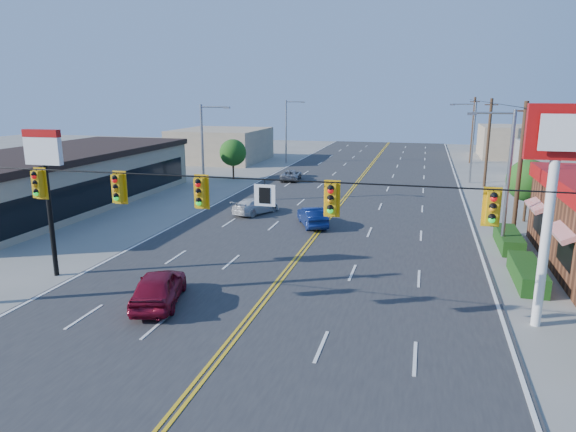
% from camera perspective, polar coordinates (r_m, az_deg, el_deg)
% --- Properties ---
extents(ground, '(160.00, 160.00, 0.00)m').
position_cam_1_polar(ground, '(19.72, -5.84, -13.25)').
color(ground, gray).
rests_on(ground, ground).
extents(road, '(20.00, 120.00, 0.06)m').
position_cam_1_polar(road, '(38.02, 4.81, 0.02)').
color(road, '#2D2D30').
rests_on(road, ground).
extents(signal_span, '(24.32, 0.34, 9.00)m').
position_cam_1_polar(signal_span, '(18.11, -6.56, 0.75)').
color(signal_span, '#47301E').
rests_on(signal_span, ground).
extents(kfc_pylon, '(2.20, 0.36, 8.50)m').
position_cam_1_polar(kfc_pylon, '(21.13, 27.43, 4.34)').
color(kfc_pylon, white).
rests_on(kfc_pylon, ground).
extents(strip_mall, '(10.40, 26.40, 4.40)m').
position_cam_1_polar(strip_mall, '(45.11, -24.39, 3.87)').
color(strip_mall, tan).
rests_on(strip_mall, ground).
extents(pizza_hut_sign, '(1.90, 0.30, 6.85)m').
position_cam_1_polar(pizza_hut_sign, '(27.08, -25.34, 4.41)').
color(pizza_hut_sign, black).
rests_on(pizza_hut_sign, ground).
extents(streetlight_se, '(2.55, 0.25, 8.00)m').
position_cam_1_polar(streetlight_se, '(31.05, 22.96, 4.39)').
color(streetlight_se, gray).
rests_on(streetlight_se, ground).
extents(streetlight_ne, '(2.55, 0.25, 8.00)m').
position_cam_1_polar(streetlight_ne, '(54.77, 19.67, 8.17)').
color(streetlight_ne, gray).
rests_on(streetlight_ne, ground).
extents(streetlight_sw, '(2.55, 0.25, 8.00)m').
position_cam_1_polar(streetlight_sw, '(42.32, -9.23, 7.43)').
color(streetlight_sw, gray).
rests_on(streetlight_sw, ground).
extents(streetlight_nw, '(2.55, 0.25, 8.00)m').
position_cam_1_polar(streetlight_nw, '(66.82, -0.04, 9.76)').
color(streetlight_nw, gray).
rests_on(streetlight_nw, ground).
extents(utility_pole_near, '(0.28, 0.28, 8.40)m').
position_cam_1_polar(utility_pole_near, '(35.22, 24.34, 4.70)').
color(utility_pole_near, '#47301E').
rests_on(utility_pole_near, ground).
extents(utility_pole_mid, '(0.28, 0.28, 8.40)m').
position_cam_1_polar(utility_pole_mid, '(52.95, 21.33, 7.54)').
color(utility_pole_mid, '#47301E').
rests_on(utility_pole_mid, ground).
extents(utility_pole_far, '(0.28, 0.28, 8.40)m').
position_cam_1_polar(utility_pole_far, '(70.82, 19.82, 8.94)').
color(utility_pole_far, '#47301E').
rests_on(utility_pole_far, ground).
extents(tree_kfc_rear, '(2.94, 2.94, 4.41)m').
position_cam_1_polar(tree_kfc_rear, '(39.52, 25.13, 3.60)').
color(tree_kfc_rear, '#47301E').
rests_on(tree_kfc_rear, ground).
extents(tree_west, '(2.80, 2.80, 4.20)m').
position_cam_1_polar(tree_west, '(54.36, -6.14, 7.01)').
color(tree_west, '#47301E').
rests_on(tree_west, ground).
extents(bld_west_far, '(11.00, 12.00, 4.20)m').
position_cam_1_polar(bld_west_far, '(69.95, -7.41, 7.84)').
color(bld_west_far, tan).
rests_on(bld_west_far, ground).
extents(bld_east_far, '(10.00, 10.00, 4.40)m').
position_cam_1_polar(bld_east_far, '(79.71, 24.17, 7.53)').
color(bld_east_far, tan).
rests_on(bld_east_far, ground).
extents(car_magenta, '(2.91, 4.73, 1.50)m').
position_cam_1_polar(car_magenta, '(22.75, -14.16, -7.80)').
color(car_magenta, maroon).
rests_on(car_magenta, ground).
extents(car_blue, '(2.92, 4.19, 1.31)m').
position_cam_1_polar(car_blue, '(34.84, 2.73, -0.14)').
color(car_blue, navy).
rests_on(car_blue, ground).
extents(car_white, '(3.13, 4.36, 1.17)m').
position_cam_1_polar(car_white, '(38.46, -3.61, 1.05)').
color(car_white, silver).
rests_on(car_white, ground).
extents(car_silver, '(2.27, 4.16, 1.10)m').
position_cam_1_polar(car_silver, '(53.23, 0.34, 4.52)').
color(car_silver, '#959599').
rests_on(car_silver, ground).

